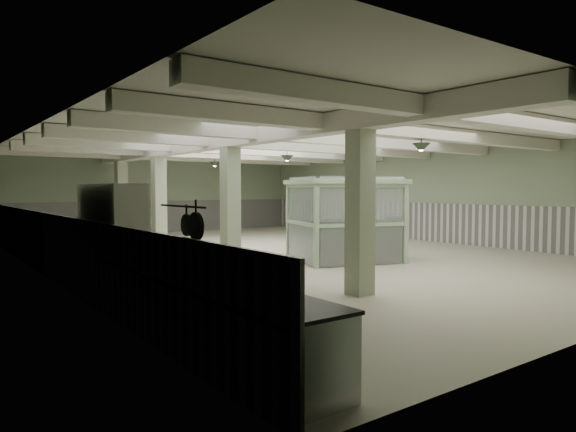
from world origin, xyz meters
TOP-DOWN VIEW (x-y plane):
  - floor at (0.00, 0.00)m, footprint 20.00×20.00m
  - ceiling at (0.00, 0.00)m, footprint 14.00×20.00m
  - wall_back at (0.00, 10.00)m, footprint 14.00×0.02m
  - wall_left at (-7.00, 0.00)m, footprint 0.02×20.00m
  - wall_right at (7.00, 0.00)m, footprint 0.02×20.00m
  - wainscot_left at (-6.97, 0.00)m, footprint 0.05×19.90m
  - wainscot_right at (6.97, 0.00)m, footprint 0.05×19.90m
  - wainscot_back at (0.00, 9.97)m, footprint 13.90×0.05m
  - girder at (-2.50, 0.00)m, footprint 0.45×19.90m
  - beam_a at (0.00, -7.50)m, footprint 13.90×0.35m
  - beam_b at (0.00, -5.00)m, footprint 13.90×0.35m
  - beam_c at (0.00, -2.50)m, footprint 13.90×0.35m
  - beam_d at (0.00, 0.00)m, footprint 13.90×0.35m
  - beam_e at (0.00, 2.50)m, footprint 13.90×0.35m
  - beam_f at (0.00, 5.00)m, footprint 13.90×0.35m
  - beam_g at (0.00, 7.50)m, footprint 13.90×0.35m
  - column_a at (-2.50, -6.00)m, footprint 0.42×0.42m
  - column_b at (-2.50, -1.00)m, footprint 0.42×0.42m
  - column_c at (-2.50, 4.00)m, footprint 0.42×0.42m
  - column_d at (-2.50, 8.00)m, footprint 0.42×0.42m
  - hook_rail at (-6.93, -7.60)m, footprint 0.02×1.20m
  - pendant_front at (0.50, -5.00)m, footprint 0.44×0.44m
  - pendant_mid at (0.50, 0.50)m, footprint 0.44×0.44m
  - pendant_back at (0.50, 5.50)m, footprint 0.44×0.44m
  - prep_counter at (-6.54, -7.00)m, footprint 0.95×5.47m
  - pitcher_near at (-6.37, -6.36)m, footprint 0.26×0.29m
  - pitcher_far at (-6.38, -6.82)m, footprint 0.22×0.24m
  - veg_colander at (-6.44, -5.67)m, footprint 0.52×0.52m
  - orange_bowl at (-6.42, -8.37)m, footprint 0.27×0.27m
  - skillet_near at (-6.88, -7.87)m, footprint 0.04×0.32m
  - skillet_far at (-6.88, -7.62)m, footprint 0.03×0.26m
  - walkin_cooler at (-6.62, -4.00)m, footprint 0.83×2.27m
  - guard_booth at (0.50, -2.30)m, footprint 3.48×3.19m
  - filing_cabinet at (2.30, -2.61)m, footprint 0.56×0.67m

SIDE VIEW (x-z plane):
  - floor at x=0.00m, z-range 0.00..0.00m
  - prep_counter at x=-6.54m, z-range 0.01..0.92m
  - filing_cabinet at x=2.30m, z-range 0.00..1.24m
  - wainscot_left at x=-6.97m, z-range 0.00..1.50m
  - wainscot_right at x=6.97m, z-range 0.00..1.50m
  - wainscot_back at x=0.00m, z-range 0.00..1.50m
  - orange_bowl at x=-6.42m, z-range 0.90..0.99m
  - veg_colander at x=-6.44m, z-range 0.90..1.08m
  - pitcher_far at x=-6.38m, z-range 0.90..1.17m
  - walkin_cooler at x=-6.62m, z-range 0.00..2.08m
  - pitcher_near at x=-6.37m, z-range 0.90..1.22m
  - guard_booth at x=0.50m, z-range 0.41..2.80m
  - skillet_near at x=-6.88m, z-range 1.47..1.79m
  - skillet_far at x=-6.88m, z-range 1.50..1.76m
  - wall_back at x=0.00m, z-range 0.00..3.60m
  - wall_left at x=-7.00m, z-range 0.00..3.60m
  - wall_right at x=7.00m, z-range 0.00..3.60m
  - column_a at x=-2.50m, z-range 0.00..3.60m
  - column_b at x=-2.50m, z-range 0.00..3.60m
  - column_c at x=-2.50m, z-range 0.00..3.60m
  - column_d at x=-2.50m, z-range 0.00..3.60m
  - hook_rail at x=-6.93m, z-range 1.84..1.86m
  - pendant_front at x=0.50m, z-range 2.94..3.16m
  - pendant_mid at x=0.50m, z-range 2.94..3.16m
  - pendant_back at x=0.50m, z-range 2.94..3.16m
  - girder at x=-2.50m, z-range 3.18..3.58m
  - beam_a at x=0.00m, z-range 3.26..3.58m
  - beam_b at x=0.00m, z-range 3.26..3.58m
  - beam_c at x=0.00m, z-range 3.26..3.58m
  - beam_d at x=0.00m, z-range 3.26..3.58m
  - beam_e at x=0.00m, z-range 3.26..3.58m
  - beam_f at x=0.00m, z-range 3.26..3.58m
  - beam_g at x=0.00m, z-range 3.26..3.58m
  - ceiling at x=0.00m, z-range 3.59..3.61m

